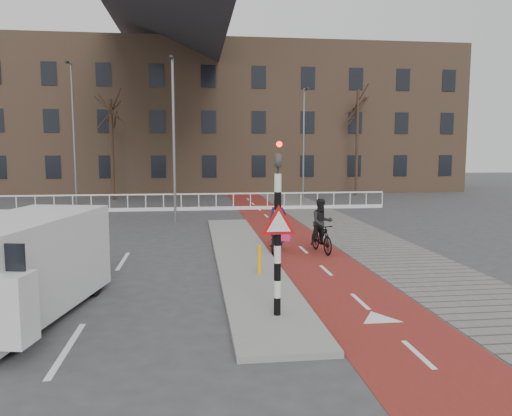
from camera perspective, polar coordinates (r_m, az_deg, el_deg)
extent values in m
plane|color=#38383A|center=(12.44, 3.65, -9.54)|extent=(120.00, 120.00, 0.00)
cube|color=maroon|center=(22.33, 2.66, -2.27)|extent=(2.50, 60.00, 0.01)
cube|color=slate|center=(22.96, 9.57, -2.11)|extent=(3.00, 60.00, 0.01)
cube|color=gray|center=(16.18, -1.45, -5.51)|extent=(1.80, 16.00, 0.12)
cylinder|color=black|center=(10.06, 2.48, -4.29)|extent=(0.14, 0.14, 2.88)
imported|color=black|center=(9.87, 2.53, 6.25)|extent=(0.13, 0.16, 0.80)
cylinder|color=#FF0C05|center=(9.74, 2.67, 7.30)|extent=(0.11, 0.02, 0.11)
cylinder|color=#F4B50D|center=(13.64, 0.38, -5.86)|extent=(0.12, 0.12, 0.79)
imported|color=black|center=(17.04, 2.48, -3.47)|extent=(1.18, 1.87, 0.93)
imported|color=#17193E|center=(16.95, 2.49, -1.53)|extent=(0.68, 0.56, 1.61)
cube|color=#EE2171|center=(16.54, 3.42, -3.15)|extent=(0.34, 0.28, 0.36)
imported|color=black|center=(17.01, 7.48, -3.39)|extent=(0.73, 1.75, 1.02)
imported|color=black|center=(16.92, 7.51, -1.62)|extent=(0.86, 0.72, 1.60)
cube|color=silver|center=(11.41, -25.42, -5.88)|extent=(2.90, 5.16, 1.95)
cube|color=#229C55|center=(11.16, -20.57, -6.46)|extent=(0.65, 3.06, 0.55)
cylinder|color=black|center=(9.83, -25.84, -12.59)|extent=(0.38, 0.72, 0.68)
cylinder|color=black|center=(13.38, -24.79, -7.49)|extent=(0.38, 0.72, 0.68)
cylinder|color=black|center=(12.66, -18.18, -7.99)|extent=(0.38, 0.72, 0.68)
cube|color=silver|center=(28.98, -12.52, 1.52)|extent=(28.00, 0.08, 0.08)
cube|color=silver|center=(29.06, -12.47, -0.15)|extent=(28.00, 0.10, 0.20)
cube|color=#7F6047|center=(43.82, -8.18, 9.91)|extent=(46.00, 10.00, 12.00)
cylinder|color=black|center=(36.22, -16.14, 6.39)|extent=(0.25, 0.25, 6.93)
cylinder|color=black|center=(39.14, 11.47, 7.31)|extent=(0.21, 0.21, 8.01)
cylinder|color=slate|center=(23.90, -9.37, 7.47)|extent=(0.12, 0.12, 7.69)
cylinder|color=slate|center=(33.57, -20.10, 7.88)|extent=(0.12, 0.12, 8.83)
cylinder|color=slate|center=(33.98, 5.45, 7.12)|extent=(0.12, 0.12, 7.52)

